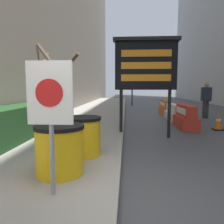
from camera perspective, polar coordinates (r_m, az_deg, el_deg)
name	(u,v)px	position (r m, az deg, el deg)	size (l,w,h in m)	color
ground_plane	(119,204)	(3.15, 1.75, -22.85)	(120.00, 120.00, 0.00)	#474749
hedge_strip	(21,121)	(6.79, -22.62, -2.10)	(0.90, 5.35, 0.89)	#1E421E
bare_tree	(57,82)	(9.46, -14.19, 7.54)	(1.69, 1.77, 3.18)	#4C3D2D
barrel_drum_foreground	(60,149)	(3.63, -13.47, -9.49)	(0.78, 0.78, 0.79)	yellow
barrel_drum_middle	(82,136)	(4.53, -7.82, -6.23)	(0.78, 0.78, 0.79)	yellow
warning_sign	(50,104)	(2.81, -15.84, 2.11)	(0.58, 0.08, 1.70)	gray
message_board	(146,66)	(6.85, 8.80, 11.90)	(1.98, 0.36, 3.03)	black
jersey_barrier_red_striped	(186,118)	(8.89, 18.68, -1.45)	(0.61, 1.70, 0.90)	red
jersey_barrier_white	(174,113)	(11.00, 15.78, -0.26)	(0.59, 2.04, 0.76)	silver
jersey_barrier_orange_far	(165,108)	(13.26, 13.72, 1.00)	(0.52, 1.77, 0.83)	orange
traffic_cone_near	(218,122)	(8.92, 26.03, -2.27)	(0.36, 0.36, 0.64)	black
traffic_cone_mid	(189,113)	(11.47, 19.37, -0.24)	(0.35, 0.35, 0.63)	black
traffic_light_near_curb	(132,76)	(19.32, 5.32, 9.47)	(0.28, 0.45, 3.62)	#2D2D30
pedestrian_worker	(206,97)	(12.16, 23.37, 3.57)	(0.51, 0.34, 1.82)	#333338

